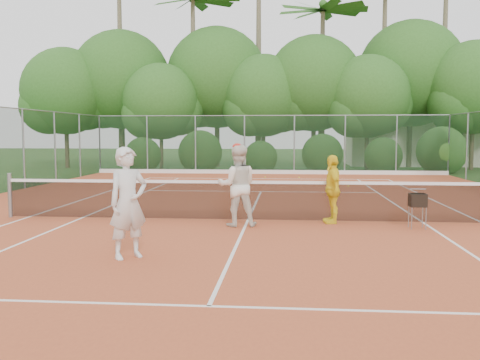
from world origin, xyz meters
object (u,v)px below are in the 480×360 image
object	(u,v)px
player_center_grp	(237,185)
ball_hopper	(418,201)
player_yellow	(332,189)
player_white	(128,203)

from	to	relation	value
player_center_grp	ball_hopper	bearing A→B (deg)	0.28
player_center_grp	player_yellow	size ratio (longest dim) A/B	1.17
player_center_grp	ball_hopper	world-z (taller)	player_center_grp
player_center_grp	player_yellow	distance (m)	2.24
player_yellow	ball_hopper	distance (m)	1.90
player_center_grp	ball_hopper	xyz separation A→B (m)	(3.96, 0.02, -0.31)
player_center_grp	player_yellow	xyz separation A→B (m)	(2.16, 0.60, -0.13)
player_white	player_yellow	world-z (taller)	player_white
player_yellow	ball_hopper	bearing A→B (deg)	64.97
player_yellow	ball_hopper	xyz separation A→B (m)	(1.80, -0.58, -0.18)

